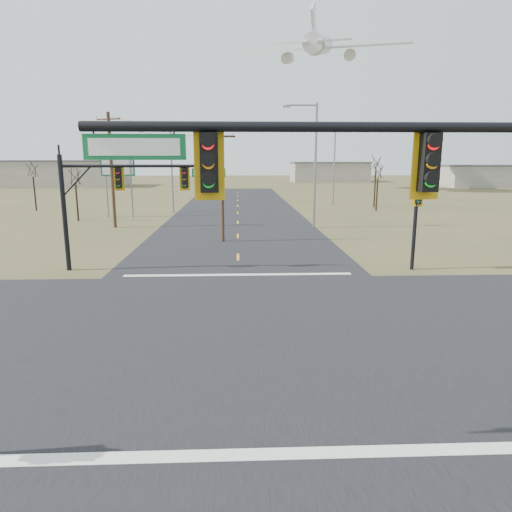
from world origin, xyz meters
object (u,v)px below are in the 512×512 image
at_px(highway_sign, 118,174).
at_px(bare_tree_b, 32,169).
at_px(mast_arm_far, 123,187).
at_px(bare_tree_d, 376,163).
at_px(pedestal_signal_ne, 417,207).
at_px(mast_arm_near, 442,202).
at_px(streetlight_b, 333,161).
at_px(streetlight_a, 313,159).
at_px(streetlight_c, 174,164).
at_px(bare_tree_c, 378,170).
at_px(bare_tree_a, 75,175).
at_px(utility_pole_far, 112,169).
at_px(utility_pole_near, 222,183).

relative_size(highway_sign, bare_tree_b, 1.05).
distance_m(mast_arm_far, bare_tree_d, 40.16).
height_order(pedestal_signal_ne, bare_tree_b, bare_tree_b).
distance_m(mast_arm_near, streetlight_b, 53.46).
bearing_deg(mast_arm_near, mast_arm_far, 115.00).
xyz_separation_m(streetlight_a, bare_tree_b, (-30.60, 15.12, -1.12)).
bearing_deg(highway_sign, mast_arm_far, -84.34).
height_order(streetlight_c, bare_tree_c, streetlight_c).
bearing_deg(mast_arm_far, mast_arm_near, -78.72).
distance_m(bare_tree_b, bare_tree_d, 41.45).
xyz_separation_m(highway_sign, bare_tree_c, (28.88, 4.86, 0.21)).
height_order(mast_arm_near, bare_tree_a, mast_arm_near).
bearing_deg(streetlight_a, highway_sign, 169.94).
height_order(utility_pole_far, bare_tree_b, utility_pole_far).
bearing_deg(streetlight_c, utility_pole_near, -84.60).
height_order(streetlight_c, bare_tree_d, streetlight_c).
bearing_deg(bare_tree_b, bare_tree_a, -49.80).
bearing_deg(bare_tree_a, utility_pole_far, -43.38).
bearing_deg(utility_pole_far, bare_tree_a, 136.62).
xyz_separation_m(utility_pole_far, streetlight_b, (23.62, 19.99, 0.68)).
distance_m(utility_pole_far, streetlight_b, 30.95).
bearing_deg(bare_tree_b, highway_sign, -29.70).
bearing_deg(mast_arm_near, bare_tree_d, 68.60).
bearing_deg(mast_arm_near, bare_tree_a, 111.78).
bearing_deg(bare_tree_d, bare_tree_c, -102.88).
xyz_separation_m(utility_pole_near, streetlight_a, (7.67, 6.75, 1.71)).
bearing_deg(streetlight_c, utility_pole_far, -120.19).
bearing_deg(pedestal_signal_ne, bare_tree_a, 160.43).
distance_m(streetlight_a, bare_tree_b, 34.15).
xyz_separation_m(mast_arm_far, streetlight_b, (18.72, 36.19, 1.30)).
bearing_deg(bare_tree_c, highway_sign, -170.44).
bearing_deg(highway_sign, utility_pole_near, -62.58).
bearing_deg(utility_pole_far, utility_pole_near, -37.51).
bearing_deg(pedestal_signal_ne, utility_pole_near, 159.68).
bearing_deg(pedestal_signal_ne, bare_tree_b, 157.75).
height_order(highway_sign, bare_tree_a, highway_sign).
distance_m(utility_pole_far, streetlight_c, 12.30).
distance_m(streetlight_c, bare_tree_b, 17.05).
bearing_deg(mast_arm_far, streetlight_c, 72.53).
bearing_deg(streetlight_b, streetlight_a, -126.79).
relative_size(utility_pole_far, streetlight_c, 1.03).
bearing_deg(streetlight_b, bare_tree_d, -57.94).
height_order(streetlight_a, bare_tree_b, streetlight_a).
bearing_deg(streetlight_a, bare_tree_b, 167.75).
xyz_separation_m(utility_pole_near, streetlight_b, (13.72, 27.59, 1.54)).
distance_m(mast_arm_far, streetlight_c, 27.93).
bearing_deg(bare_tree_a, utility_pole_near, -39.54).
height_order(streetlight_a, streetlight_c, streetlight_a).
height_order(mast_arm_near, streetlight_a, streetlight_a).
bearing_deg(highway_sign, streetlight_c, 28.66).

